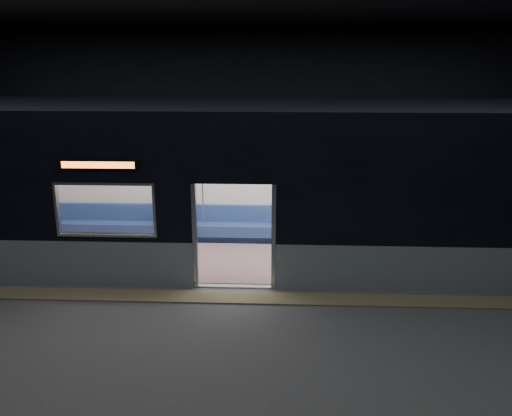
{
  "coord_description": "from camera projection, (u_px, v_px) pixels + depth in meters",
  "views": [
    {
      "loc": [
        0.84,
        -8.5,
        4.38
      ],
      "look_at": [
        0.35,
        2.3,
        1.23
      ],
      "focal_mm": 38.0,
      "sensor_mm": 36.0,
      "label": 1
    }
  ],
  "objects": [
    {
      "name": "station_envelope",
      "position": [
        227.0,
        98.0,
        8.39
      ],
      "size": [
        24.0,
        14.0,
        5.0
      ],
      "color": "black",
      "rests_on": "station_floor"
    },
    {
      "name": "handbag",
      "position": [
        166.0,
        217.0,
        12.49
      ],
      "size": [
        0.36,
        0.33,
        0.15
      ],
      "primitive_type": "cube",
      "rotation": [
        0.0,
        0.0,
        0.27
      ],
      "color": "black",
      "rests_on": "passenger"
    },
    {
      "name": "station_floor",
      "position": [
        230.0,
        312.0,
        9.42
      ],
      "size": [
        24.0,
        14.0,
        0.01
      ],
      "primitive_type": "cube",
      "color": "#47494C",
      "rests_on": "ground"
    },
    {
      "name": "metro_car",
      "position": [
        240.0,
        176.0,
        11.34
      ],
      "size": [
        18.0,
        3.04,
        3.35
      ],
      "color": "#8995A3",
      "rests_on": "station_floor"
    },
    {
      "name": "passenger",
      "position": [
        169.0,
        210.0,
        12.67
      ],
      "size": [
        0.4,
        0.69,
        1.36
      ],
      "rotation": [
        0.0,
        0.0,
        0.08
      ],
      "color": "black",
      "rests_on": "metro_car"
    },
    {
      "name": "transit_map",
      "position": [
        433.0,
        180.0,
        12.5
      ],
      "size": [
        1.09,
        0.03,
        0.71
      ],
      "primitive_type": "cube",
      "color": "white",
      "rests_on": "metro_car"
    },
    {
      "name": "tactile_strip",
      "position": [
        232.0,
        298.0,
        9.94
      ],
      "size": [
        22.8,
        0.5,
        0.03
      ],
      "primitive_type": "cube",
      "color": "#8C7F59",
      "rests_on": "station_floor"
    }
  ]
}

